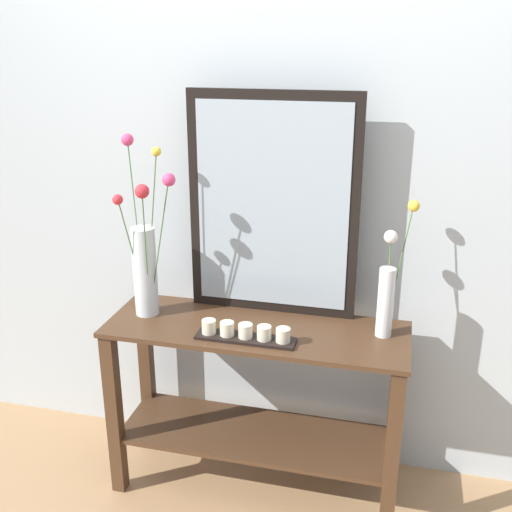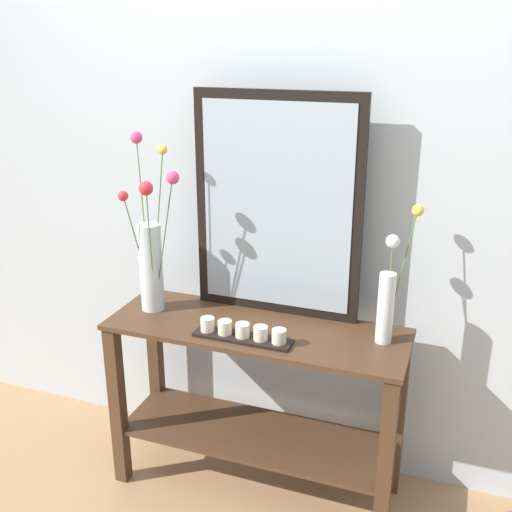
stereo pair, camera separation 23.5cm
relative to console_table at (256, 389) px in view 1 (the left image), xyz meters
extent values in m
cube|color=#A87F56|center=(0.00, 0.00, -0.50)|extent=(7.00, 6.00, 0.02)
cube|color=#B2BCC1|center=(0.00, 0.33, 0.86)|extent=(6.40, 0.08, 2.70)
cube|color=#472D1C|center=(0.00, 0.00, 0.28)|extent=(1.22, 0.42, 0.02)
cube|color=#472D1C|center=(0.00, 0.00, -0.23)|extent=(1.16, 0.38, 0.02)
cube|color=#472D1C|center=(-0.57, -0.17, -0.11)|extent=(0.06, 0.06, 0.76)
cube|color=#472D1C|center=(0.57, -0.17, -0.11)|extent=(0.06, 0.06, 0.76)
cube|color=#472D1C|center=(-0.57, 0.17, -0.11)|extent=(0.06, 0.06, 0.76)
cube|color=#472D1C|center=(0.57, 0.17, -0.11)|extent=(0.06, 0.06, 0.76)
cube|color=black|center=(0.03, 0.18, 0.75)|extent=(0.70, 0.03, 0.92)
cube|color=#9EADB7|center=(0.03, 0.16, 0.75)|extent=(0.62, 0.00, 0.84)
cylinder|color=silver|center=(-0.48, 0.02, 0.48)|extent=(0.10, 0.10, 0.38)
cylinder|color=#4C753D|center=(-0.45, 0.04, 0.64)|extent=(0.07, 0.05, 0.66)
sphere|color=yellow|center=(-0.42, 0.06, 0.97)|extent=(0.04, 0.04, 0.04)
cylinder|color=#4C753D|center=(-0.40, 0.00, 0.59)|extent=(0.12, 0.01, 0.57)
sphere|color=#EA4275|center=(-0.35, 0.00, 0.88)|extent=(0.05, 0.05, 0.05)
cylinder|color=#4C753D|center=(-0.45, -0.03, 0.57)|extent=(0.03, 0.06, 0.53)
sphere|color=red|center=(-0.43, -0.06, 0.84)|extent=(0.06, 0.06, 0.06)
cylinder|color=#4C753D|center=(-0.51, 0.04, 0.66)|extent=(0.08, 0.09, 0.70)
sphere|color=#EA4275|center=(-0.55, 0.09, 1.01)|extent=(0.05, 0.05, 0.05)
cylinder|color=#4C753D|center=(-0.51, -0.02, 0.56)|extent=(0.05, 0.11, 0.50)
sphere|color=red|center=(-0.53, -0.07, 0.80)|extent=(0.04, 0.04, 0.04)
cylinder|color=silver|center=(0.50, 0.05, 0.43)|extent=(0.06, 0.06, 0.28)
cylinder|color=#4C753D|center=(0.51, 0.08, 0.49)|extent=(0.01, 0.07, 0.37)
sphere|color=silver|center=(0.50, 0.11, 0.68)|extent=(0.05, 0.05, 0.05)
cylinder|color=#4C753D|center=(0.54, 0.12, 0.55)|extent=(0.08, 0.11, 0.48)
sphere|color=yellow|center=(0.58, 0.17, 0.79)|extent=(0.05, 0.05, 0.05)
cube|color=black|center=(-0.01, -0.12, 0.29)|extent=(0.39, 0.09, 0.01)
cylinder|color=beige|center=(-0.16, -0.12, 0.33)|extent=(0.06, 0.06, 0.05)
cylinder|color=beige|center=(-0.09, -0.12, 0.33)|extent=(0.06, 0.06, 0.05)
cylinder|color=beige|center=(-0.01, -0.12, 0.33)|extent=(0.06, 0.06, 0.05)
cylinder|color=beige|center=(0.06, -0.12, 0.33)|extent=(0.06, 0.06, 0.05)
cylinder|color=beige|center=(0.13, -0.12, 0.33)|extent=(0.06, 0.06, 0.05)
camera|label=1|loc=(0.54, -2.15, 1.40)|focal=42.79mm
camera|label=2|loc=(0.76, -2.08, 1.40)|focal=42.79mm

